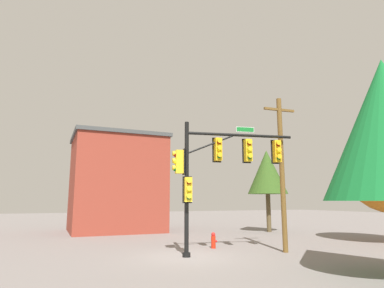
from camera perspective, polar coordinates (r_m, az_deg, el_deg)
The scene contains 6 objects.
ground_plane at distance 15.69m, azimuth -0.97°, elevation -18.93°, with size 120.00×120.00×0.00m, color slate.
signal_pole_assembly at distance 15.87m, azimuth 4.42°, elevation -3.45°, with size 5.99×1.74×6.24m.
utility_pole at distance 17.53m, azimuth 15.26°, elevation -4.24°, with size 1.80×0.25×7.83m.
fire_hydrant at distance 18.39m, azimuth 3.71°, elevation -16.26°, with size 0.33×0.24×0.83m.
tree_near at distance 28.37m, azimuth 12.82°, elevation -4.78°, with size 3.28×3.28×6.70m.
brick_building at distance 28.89m, azimuth -12.91°, elevation -6.56°, with size 7.48×7.11×7.95m.
Camera 1 is at (-5.93, -14.31, 2.50)m, focal length 30.90 mm.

